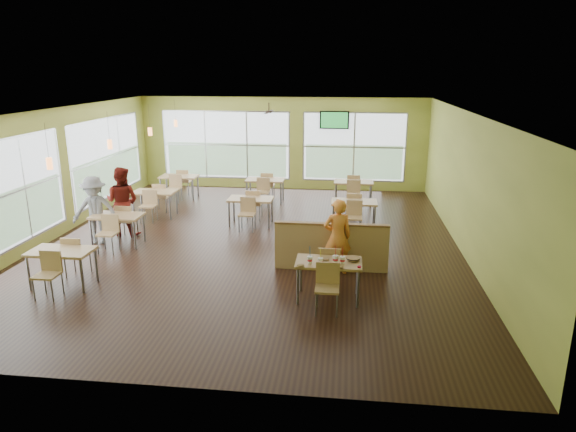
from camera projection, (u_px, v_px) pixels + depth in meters
The scene contains 20 objects.
room at pixel (251, 179), 12.23m from camera, with size 12.00×12.04×3.20m.
window_bays at pixel (183, 160), 15.49m from camera, with size 9.24×10.24×2.38m.
main_table at pixel (329, 267), 9.41m from camera, with size 1.22×1.52×0.87m.
half_wall_divider at pixel (331, 247), 10.83m from camera, with size 2.40×0.14×1.04m.
dining_tables at pixel (226, 200), 14.25m from camera, with size 6.92×8.72×0.87m.
pendant_lights at pixel (131, 138), 12.99m from camera, with size 0.11×7.31×0.86m.
ceiling_fan at pixel (269, 112), 14.72m from camera, with size 1.25×1.25×0.29m.
tv_backwall at pixel (334, 120), 17.42m from camera, with size 1.00×0.07×0.60m.
man_plaid at pixel (337, 237), 10.57m from camera, with size 0.59×0.39×1.61m, color #FA5F1B.
patron_maroon at pixel (122, 201), 13.02m from camera, with size 0.87×0.67×1.78m, color maroon.
patron_grey at pixel (95, 210), 12.41m from camera, with size 1.08×0.62×1.67m, color slate.
cup_blue at pixel (310, 260), 9.25m from camera, with size 0.10×0.10×0.36m.
cup_yellow at pixel (320, 261), 9.18m from camera, with size 0.10×0.10×0.36m.
cup_red_near at pixel (335, 259), 9.28m from camera, with size 0.11×0.11×0.38m.
cup_red_far at pixel (342, 260), 9.24m from camera, with size 0.10×0.10×0.36m.
food_basket at pixel (353, 259), 9.41m from camera, with size 0.26×0.26×0.06m.
ketchup_cup at pixel (359, 267), 9.08m from camera, with size 0.07×0.07×0.03m, color #A50012.
wrapper_left at pixel (301, 265), 9.14m from camera, with size 0.14×0.13×0.04m, color #A68350.
wrapper_mid at pixel (325, 259), 9.42m from camera, with size 0.18×0.16×0.04m, color #A68350.
wrapper_right at pixel (340, 267), 9.07m from camera, with size 0.14×0.13×0.04m, color #A68350.
Camera 1 is at (2.27, -11.81, 4.15)m, focal length 32.00 mm.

